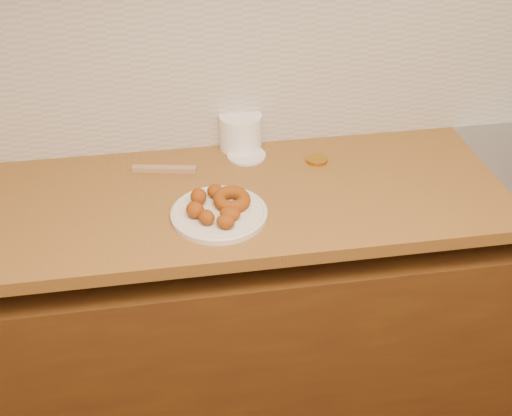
% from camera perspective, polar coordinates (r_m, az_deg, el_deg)
% --- Properties ---
extents(wall_back, '(4.00, 0.02, 2.70)m').
position_cam_1_polar(wall_back, '(2.01, 5.38, 17.85)').
color(wall_back, '#C2B193').
rests_on(wall_back, ground).
extents(base_cabinet, '(3.60, 0.60, 0.77)m').
position_cam_1_polar(base_cabinet, '(2.24, 5.94, -8.99)').
color(base_cabinet, '#51320F').
rests_on(base_cabinet, floor).
extents(butcher_block, '(2.30, 0.62, 0.04)m').
position_cam_1_polar(butcher_block, '(1.88, -12.68, -0.12)').
color(butcher_block, brown).
rests_on(butcher_block, base_cabinet).
extents(backsplash, '(3.60, 0.02, 0.60)m').
position_cam_1_polar(backsplash, '(2.05, 5.23, 13.73)').
color(backsplash, '#BDB6A9').
rests_on(backsplash, wall_back).
extents(donut_plate, '(0.27, 0.27, 0.02)m').
position_cam_1_polar(donut_plate, '(1.77, -3.30, -0.53)').
color(donut_plate, beige).
rests_on(donut_plate, butcher_block).
extents(ring_donut, '(0.14, 0.15, 0.05)m').
position_cam_1_polar(ring_donut, '(1.78, -2.18, 0.77)').
color(ring_donut, '#843B00').
rests_on(ring_donut, donut_plate).
extents(fried_dough_chunks, '(0.16, 0.21, 0.05)m').
position_cam_1_polar(fried_dough_chunks, '(1.75, -4.02, 0.04)').
color(fried_dough_chunks, '#843B00').
rests_on(fried_dough_chunks, donut_plate).
extents(plastic_tub, '(0.15, 0.15, 0.11)m').
position_cam_1_polar(plastic_tub, '(2.08, -1.39, 6.83)').
color(plastic_tub, white).
rests_on(plastic_tub, butcher_block).
extents(tub_lid, '(0.16, 0.16, 0.01)m').
position_cam_1_polar(tub_lid, '(2.05, -0.85, 4.68)').
color(tub_lid, silver).
rests_on(tub_lid, butcher_block).
extents(brass_jar_lid, '(0.08, 0.08, 0.01)m').
position_cam_1_polar(brass_jar_lid, '(2.03, 5.42, 4.30)').
color(brass_jar_lid, '#B98220').
rests_on(brass_jar_lid, butcher_block).
extents(wooden_utensil, '(0.20, 0.06, 0.02)m').
position_cam_1_polar(wooden_utensil, '(1.99, -8.16, 3.45)').
color(wooden_utensil, '#A37956').
rests_on(wooden_utensil, butcher_block).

